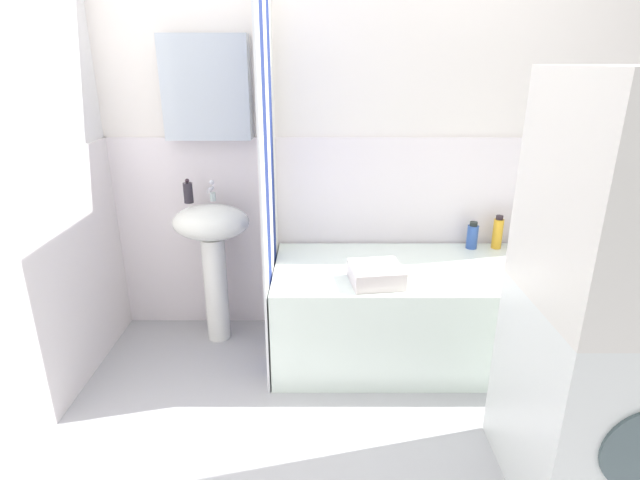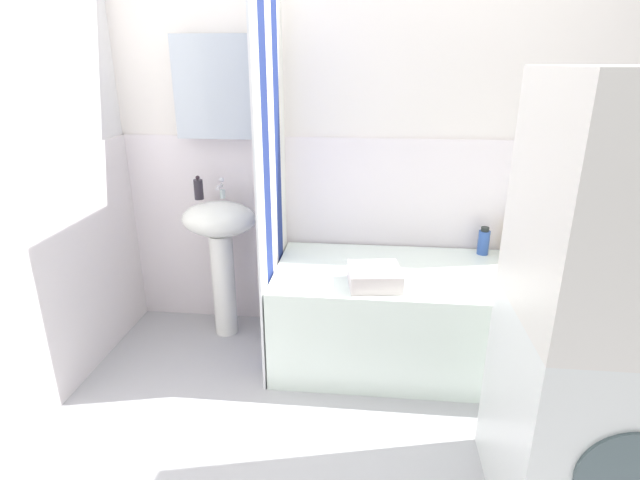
{
  "view_description": "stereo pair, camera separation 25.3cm",
  "coord_description": "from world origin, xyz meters",
  "px_view_note": "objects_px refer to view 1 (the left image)",
  "views": [
    {
      "loc": [
        -0.29,
        -1.69,
        1.63
      ],
      "look_at": [
        -0.28,
        0.69,
        0.76
      ],
      "focal_mm": 27.96,
      "sensor_mm": 36.0,
      "label": 1
    },
    {
      "loc": [
        -0.03,
        -1.67,
        1.63
      ],
      "look_at": [
        -0.28,
        0.69,
        0.76
      ],
      "focal_mm": 27.96,
      "sensor_mm": 36.0,
      "label": 2
    }
  ],
  "objects_px": {
    "sink": "(212,243)",
    "lotion_bottle": "(471,236)",
    "washer_dryer_stack": "(617,305)",
    "bathtub": "(409,311)",
    "conditioner_bottle": "(515,233)",
    "towel_folded": "(376,274)",
    "body_wash_bottle": "(497,233)",
    "soap_dispenser": "(187,192)"
  },
  "relations": [
    {
      "from": "sink",
      "to": "lotion_bottle",
      "type": "bearing_deg",
      "value": 4.09
    },
    {
      "from": "washer_dryer_stack",
      "to": "bathtub",
      "type": "bearing_deg",
      "value": 120.12
    },
    {
      "from": "sink",
      "to": "bathtub",
      "type": "distance_m",
      "value": 1.21
    },
    {
      "from": "conditioner_bottle",
      "to": "towel_folded",
      "type": "xyz_separation_m",
      "value": [
        -0.89,
        -0.49,
        -0.05
      ]
    },
    {
      "from": "bathtub",
      "to": "conditioner_bottle",
      "type": "xyz_separation_m",
      "value": [
        0.66,
        0.29,
        0.37
      ]
    },
    {
      "from": "conditioner_bottle",
      "to": "washer_dryer_stack",
      "type": "distance_m",
      "value": 1.25
    },
    {
      "from": "sink",
      "to": "conditioner_bottle",
      "type": "distance_m",
      "value": 1.81
    },
    {
      "from": "bathtub",
      "to": "body_wash_bottle",
      "type": "height_order",
      "value": "body_wash_bottle"
    },
    {
      "from": "lotion_bottle",
      "to": "towel_folded",
      "type": "xyz_separation_m",
      "value": [
        -0.63,
        -0.5,
        -0.03
      ]
    },
    {
      "from": "lotion_bottle",
      "to": "washer_dryer_stack",
      "type": "height_order",
      "value": "washer_dryer_stack"
    },
    {
      "from": "sink",
      "to": "towel_folded",
      "type": "distance_m",
      "value": 0.99
    },
    {
      "from": "towel_folded",
      "to": "washer_dryer_stack",
      "type": "distance_m",
      "value": 1.09
    },
    {
      "from": "bathtub",
      "to": "towel_folded",
      "type": "xyz_separation_m",
      "value": [
        -0.23,
        -0.2,
        0.32
      ]
    },
    {
      "from": "sink",
      "to": "body_wash_bottle",
      "type": "distance_m",
      "value": 1.7
    },
    {
      "from": "sink",
      "to": "bathtub",
      "type": "relative_size",
      "value": 0.56
    },
    {
      "from": "conditioner_bottle",
      "to": "washer_dryer_stack",
      "type": "xyz_separation_m",
      "value": [
        -0.12,
        -1.24,
        0.16
      ]
    },
    {
      "from": "sink",
      "to": "lotion_bottle",
      "type": "relative_size",
      "value": 5.12
    },
    {
      "from": "conditioner_bottle",
      "to": "towel_folded",
      "type": "height_order",
      "value": "conditioner_bottle"
    },
    {
      "from": "towel_folded",
      "to": "washer_dryer_stack",
      "type": "xyz_separation_m",
      "value": [
        0.78,
        -0.74,
        0.21
      ]
    },
    {
      "from": "conditioner_bottle",
      "to": "bathtub",
      "type": "bearing_deg",
      "value": -156.46
    },
    {
      "from": "towel_folded",
      "to": "sink",
      "type": "bearing_deg",
      "value": 156.94
    },
    {
      "from": "body_wash_bottle",
      "to": "towel_folded",
      "type": "height_order",
      "value": "body_wash_bottle"
    },
    {
      "from": "bathtub",
      "to": "lotion_bottle",
      "type": "height_order",
      "value": "lotion_bottle"
    },
    {
      "from": "body_wash_bottle",
      "to": "lotion_bottle",
      "type": "bearing_deg",
      "value": -179.55
    },
    {
      "from": "bathtub",
      "to": "lotion_bottle",
      "type": "relative_size",
      "value": 9.21
    },
    {
      "from": "lotion_bottle",
      "to": "conditioner_bottle",
      "type": "bearing_deg",
      "value": -1.53
    },
    {
      "from": "towel_folded",
      "to": "washer_dryer_stack",
      "type": "relative_size",
      "value": 0.16
    },
    {
      "from": "body_wash_bottle",
      "to": "washer_dryer_stack",
      "type": "height_order",
      "value": "washer_dryer_stack"
    },
    {
      "from": "sink",
      "to": "lotion_bottle",
      "type": "distance_m",
      "value": 1.55
    },
    {
      "from": "body_wash_bottle",
      "to": "soap_dispenser",
      "type": "bearing_deg",
      "value": -178.36
    },
    {
      "from": "soap_dispenser",
      "to": "bathtub",
      "type": "xyz_separation_m",
      "value": [
        1.27,
        -0.24,
        -0.64
      ]
    },
    {
      "from": "bathtub",
      "to": "washer_dryer_stack",
      "type": "distance_m",
      "value": 1.22
    },
    {
      "from": "body_wash_bottle",
      "to": "towel_folded",
      "type": "relative_size",
      "value": 0.8
    },
    {
      "from": "conditioner_bottle",
      "to": "towel_folded",
      "type": "bearing_deg",
      "value": -151.03
    },
    {
      "from": "conditioner_bottle",
      "to": "lotion_bottle",
      "type": "xyz_separation_m",
      "value": [
        -0.26,
        0.01,
        -0.02
      ]
    },
    {
      "from": "soap_dispenser",
      "to": "washer_dryer_stack",
      "type": "distance_m",
      "value": 2.18
    },
    {
      "from": "lotion_bottle",
      "to": "sink",
      "type": "bearing_deg",
      "value": -175.91
    },
    {
      "from": "soap_dispenser",
      "to": "bathtub",
      "type": "height_order",
      "value": "soap_dispenser"
    },
    {
      "from": "lotion_bottle",
      "to": "washer_dryer_stack",
      "type": "xyz_separation_m",
      "value": [
        0.14,
        -1.24,
        0.18
      ]
    },
    {
      "from": "bathtub",
      "to": "lotion_bottle",
      "type": "bearing_deg",
      "value": 36.18
    },
    {
      "from": "soap_dispenser",
      "to": "conditioner_bottle",
      "type": "xyz_separation_m",
      "value": [
        1.93,
        0.04,
        -0.26
      ]
    },
    {
      "from": "sink",
      "to": "washer_dryer_stack",
      "type": "bearing_deg",
      "value": -33.82
    }
  ]
}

